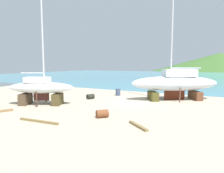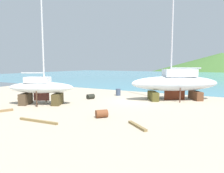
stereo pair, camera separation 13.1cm
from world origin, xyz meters
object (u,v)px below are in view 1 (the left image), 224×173
(sailboat_large_starboard, at_px, (175,83))
(barrel_tipped_right, at_px, (118,92))
(barrel_ochre, at_px, (90,96))
(sailboat_small_center, at_px, (41,88))
(barrel_rust_near, at_px, (102,114))

(sailboat_large_starboard, height_order, barrel_tipped_right, sailboat_large_starboard)
(sailboat_large_starboard, distance_m, barrel_ochre, 9.24)
(barrel_tipped_right, bearing_deg, sailboat_small_center, -114.55)
(barrel_rust_near, bearing_deg, sailboat_large_starboard, 72.93)
(barrel_tipped_right, height_order, barrel_rust_near, barrel_tipped_right)
(sailboat_large_starboard, bearing_deg, sailboat_small_center, 6.22)
(sailboat_small_center, relative_size, barrel_ochre, 13.44)
(sailboat_large_starboard, bearing_deg, barrel_rust_near, 39.97)
(barrel_tipped_right, distance_m, barrel_rust_near, 10.45)
(sailboat_small_center, height_order, barrel_tipped_right, sailboat_small_center)
(sailboat_small_center, relative_size, barrel_tipped_right, 13.17)
(sailboat_small_center, distance_m, barrel_rust_near, 7.76)
(barrel_tipped_right, distance_m, barrel_ochre, 3.98)
(barrel_tipped_right, height_order, barrel_ochre, barrel_tipped_right)
(sailboat_large_starboard, xyz_separation_m, barrel_ochre, (-8.27, -3.82, -1.57))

